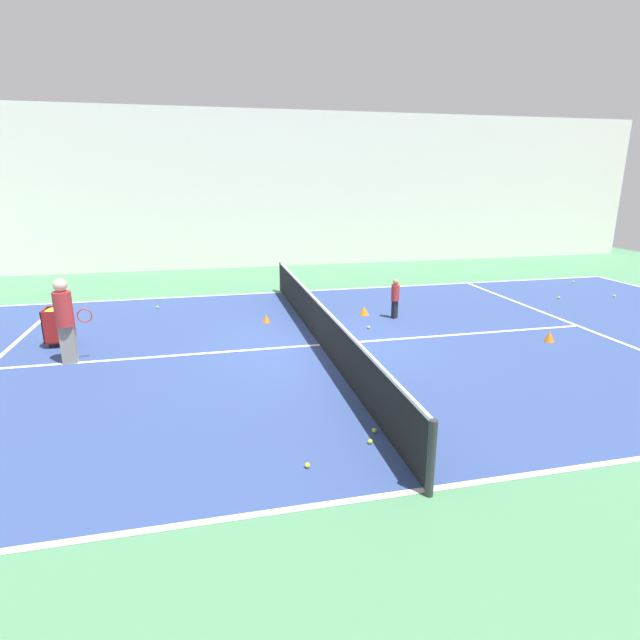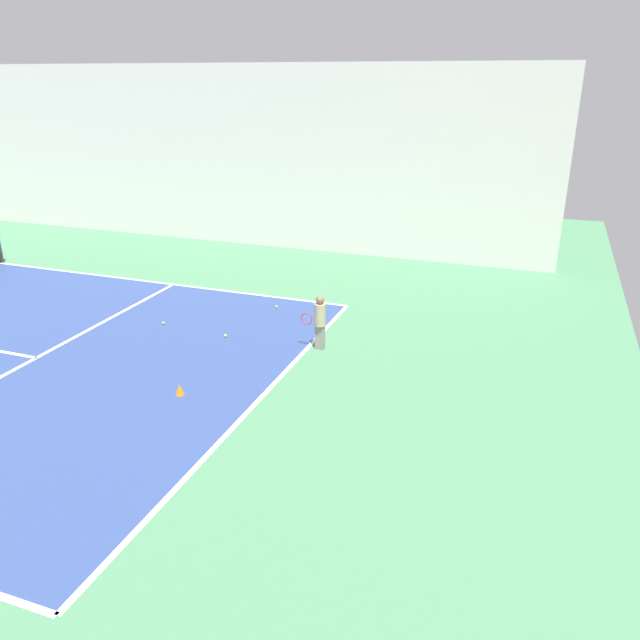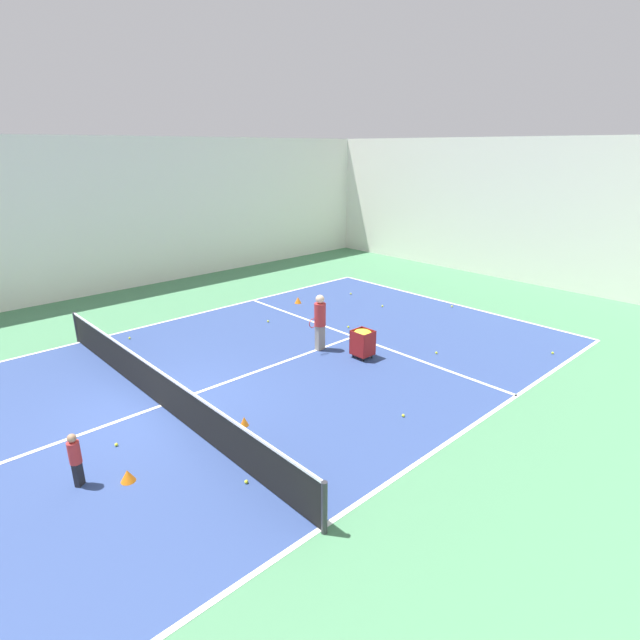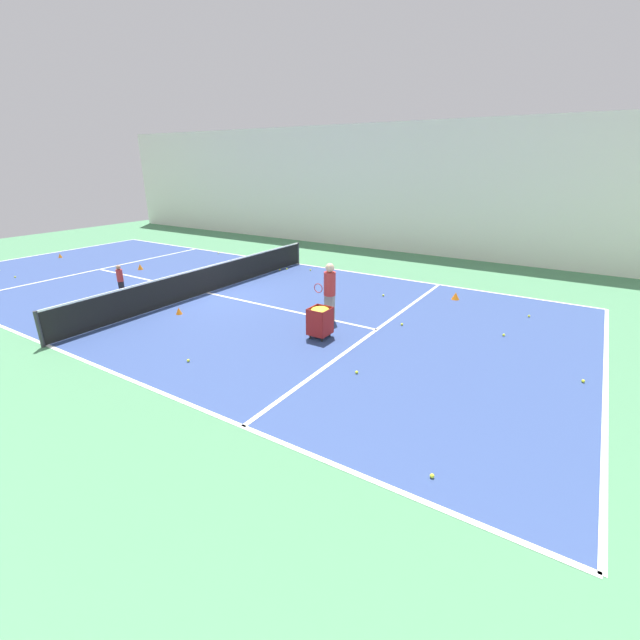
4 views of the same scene
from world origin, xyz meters
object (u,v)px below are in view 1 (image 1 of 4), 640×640
(coach_at_net, at_px, (65,316))
(training_cone_1, at_px, (364,311))
(tennis_net, at_px, (320,323))
(child_midcourt, at_px, (395,296))
(training_cone_0, at_px, (550,336))
(ball_cart, at_px, (58,319))

(coach_at_net, bearing_deg, training_cone_1, 15.64)
(tennis_net, relative_size, child_midcourt, 10.69)
(tennis_net, xyz_separation_m, training_cone_0, (-0.93, -5.07, -0.37))
(child_midcourt, height_order, training_cone_0, child_midcourt)
(ball_cart, bearing_deg, training_cone_0, -101.90)
(coach_at_net, bearing_deg, tennis_net, -2.47)
(training_cone_0, relative_size, training_cone_1, 0.91)
(coach_at_net, xyz_separation_m, training_cone_1, (2.17, -6.80, -0.86))
(child_midcourt, xyz_separation_m, ball_cart, (-0.42, 7.97, -0.01))
(ball_cart, distance_m, training_cone_0, 10.88)
(child_midcourt, xyz_separation_m, training_cone_0, (-2.66, -2.66, -0.48))
(training_cone_0, bearing_deg, child_midcourt, 45.07)
(training_cone_0, distance_m, training_cone_1, 4.59)
(child_midcourt, distance_m, training_cone_0, 3.79)
(tennis_net, xyz_separation_m, coach_at_net, (0.03, 5.08, 0.48))
(tennis_net, distance_m, training_cone_0, 5.17)
(coach_at_net, distance_m, ball_cart, 1.42)
(coach_at_net, height_order, child_midcourt, coach_at_net)
(child_midcourt, height_order, ball_cart, child_midcourt)
(ball_cart, bearing_deg, training_cone_1, -82.95)
(coach_at_net, height_order, ball_cart, coach_at_net)
(training_cone_1, bearing_deg, tennis_net, 141.94)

